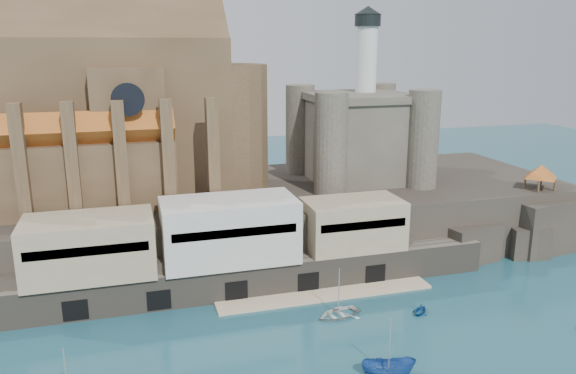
{
  "coord_description": "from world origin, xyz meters",
  "views": [
    {
      "loc": [
        -22.6,
        -47.88,
        33.29
      ],
      "look_at": [
        0.75,
        32.0,
        11.86
      ],
      "focal_mm": 35.0,
      "sensor_mm": 36.0,
      "label": 1
    }
  ],
  "objects": [
    {
      "name": "castle_keep",
      "position": [
        16.08,
        41.08,
        18.31
      ],
      "size": [
        21.2,
        21.2,
        29.3
      ],
      "color": "#4B463A",
      "rests_on": "promontory"
    },
    {
      "name": "ground",
      "position": [
        0.0,
        0.0,
        0.0
      ],
      "size": [
        300.0,
        300.0,
        0.0
      ],
      "primitive_type": "plane",
      "color": "#194653",
      "rests_on": "ground"
    },
    {
      "name": "boat_7",
      "position": [
        11.72,
        9.75,
        0.0
      ],
      "size": [
        2.76,
        2.92,
        2.91
      ],
      "primitive_type": "imported",
      "rotation": [
        0.0,
        0.0,
        5.39
      ],
      "color": "navy",
      "rests_on": "ground"
    },
    {
      "name": "boat_6",
      "position": [
        1.51,
        12.01,
        0.0
      ],
      "size": [
        2.24,
        4.32,
        5.82
      ],
      "primitive_type": "imported",
      "rotation": [
        0.0,
        0.0,
        4.97
      ],
      "color": "silver",
      "rests_on": "ground"
    },
    {
      "name": "church",
      "position": [
        -24.13,
        41.85,
        22.13
      ],
      "size": [
        47.0,
        25.93,
        30.51
      ],
      "color": "#4B3823",
      "rests_on": "promontory"
    },
    {
      "name": "quay",
      "position": [
        -10.19,
        23.07,
        6.07
      ],
      "size": [
        70.0,
        12.0,
        13.05
      ],
      "color": "#5C554A",
      "rests_on": "ground"
    },
    {
      "name": "rock_outcrop",
      "position": [
        42.0,
        25.84,
        4.02
      ],
      "size": [
        14.5,
        10.5,
        8.7
      ],
      "color": "black",
      "rests_on": "ground"
    },
    {
      "name": "promontory",
      "position": [
        -0.19,
        39.37,
        4.92
      ],
      "size": [
        100.0,
        36.0,
        10.0
      ],
      "color": "black",
      "rests_on": "ground"
    },
    {
      "name": "pavilion",
      "position": [
        42.0,
        26.0,
        12.73
      ],
      "size": [
        6.4,
        6.4,
        5.4
      ],
      "color": "#4B3823",
      "rests_on": "rock_outcrop"
    }
  ]
}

